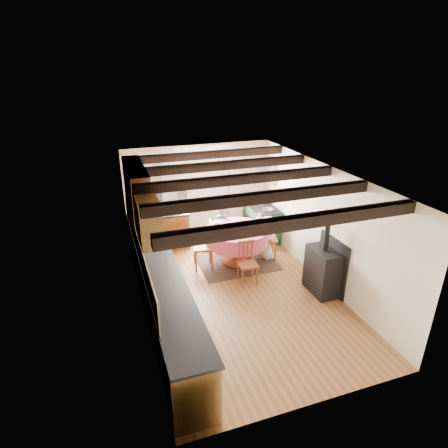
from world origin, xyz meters
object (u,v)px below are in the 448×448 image
object	(u,v)px
dining_table	(237,246)
chair_right	(267,237)
aga_range	(263,223)
child_far	(221,228)
child_right	(267,238)
chair_near	(248,263)
cup	(217,225)
chair_left	(203,245)
cast_iron_stove	(324,259)

from	to	relation	value
dining_table	chair_right	size ratio (longest dim) A/B	1.31
aga_range	child_far	world-z (taller)	child_far
aga_range	child_right	distance (m)	0.99
child_far	dining_table	bearing A→B (deg)	97.13
chair_near	chair_right	distance (m)	1.18
cup	aga_range	bearing A→B (deg)	25.99
chair_left	child_far	bearing A→B (deg)	145.96
chair_near	aga_range	bearing A→B (deg)	60.99
dining_table	cup	distance (m)	0.64
chair_left	child_right	size ratio (longest dim) A/B	1.01
chair_left	cast_iron_stove	world-z (taller)	cast_iron_stove
chair_left	aga_range	distance (m)	2.00
dining_table	chair_left	size ratio (longest dim) A/B	1.31
dining_table	cup	size ratio (longest dim) A/B	12.80
chair_near	dining_table	bearing A→B (deg)	88.29
aga_range	cup	xyz separation A→B (m)	(-1.42, -0.69, 0.44)
cast_iron_stove	cup	xyz separation A→B (m)	(-1.53, 1.86, 0.17)
chair_right	child_far	size ratio (longest dim) A/B	0.95
aga_range	chair_right	bearing A→B (deg)	-108.54
child_right	cast_iron_stove	bearing A→B (deg)	179.95
aga_range	cup	world-z (taller)	cup
child_far	cup	distance (m)	0.67
chair_left	cast_iron_stove	size ratio (longest dim) A/B	0.73
cup	chair_left	bearing A→B (deg)	-157.94
child_right	cup	distance (m)	1.18
chair_near	cup	bearing A→B (deg)	109.06
dining_table	child_far	distance (m)	0.77
aga_range	cup	distance (m)	1.64
chair_near	child_right	xyz separation A→B (m)	(0.80, 0.83, 0.07)
chair_near	cast_iron_stove	bearing A→B (deg)	-28.92
cup	dining_table	bearing A→B (deg)	-30.47
chair_right	chair_left	bearing A→B (deg)	104.61
cast_iron_stove	cup	distance (m)	2.42
aga_range	child_far	distance (m)	1.18
chair_near	chair_left	size ratio (longest dim) A/B	0.85
chair_right	child_right	world-z (taller)	chair_right
child_right	chair_left	bearing A→B (deg)	71.62
chair_near	cup	distance (m)	1.19
chair_near	cast_iron_stove	world-z (taller)	cast_iron_stove
chair_left	cup	xyz separation A→B (m)	(0.39, 0.16, 0.36)
chair_near	child_right	distance (m)	1.16
dining_table	cast_iron_stove	size ratio (longest dim) A/B	0.96
cast_iron_stove	child_far	bearing A→B (deg)	118.02
child_far	cup	world-z (taller)	child_far
chair_near	chair_right	size ratio (longest dim) A/B	0.84
chair_right	child_right	bearing A→B (deg)	143.69
chair_right	cast_iron_stove	distance (m)	1.69
cast_iron_stove	child_far	distance (m)	2.70
dining_table	child_right	world-z (taller)	child_right
chair_left	child_far	distance (m)	0.94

